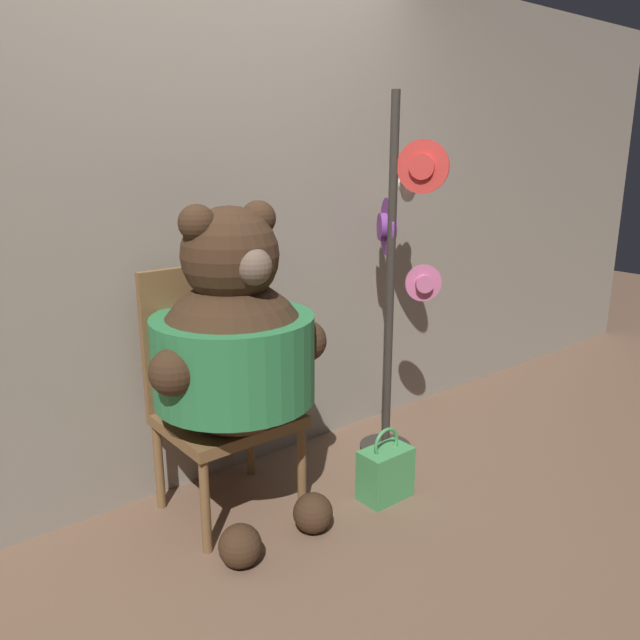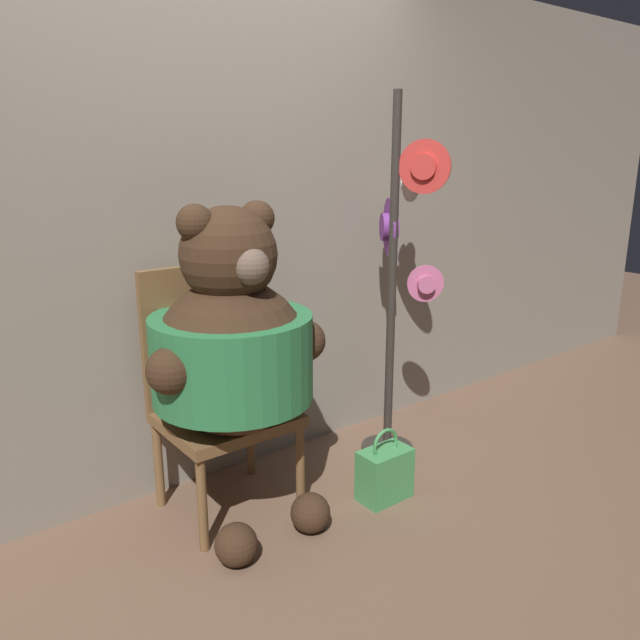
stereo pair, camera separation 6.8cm
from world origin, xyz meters
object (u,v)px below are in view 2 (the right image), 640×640
Objects in this scene: chair at (215,385)px; hat_display_rack at (400,270)px; teddy_bear at (233,347)px; handbag_on_ground at (385,473)px.

hat_display_rack is at bearing -6.14° from chair.
teddy_bear is 0.95m from handbag_on_ground.
chair is 0.79× the size of teddy_bear.
handbag_on_ground is (0.61, -0.47, -0.44)m from chair.
hat_display_rack is (1.03, -0.11, 0.42)m from chair.
teddy_bear is at bearing -90.55° from chair.
hat_display_rack is (1.03, 0.07, 0.20)m from teddy_bear.
hat_display_rack is 5.26× the size of handbag_on_ground.
chair is 0.29m from teddy_bear.
teddy_bear is 0.75× the size of hat_display_rack.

